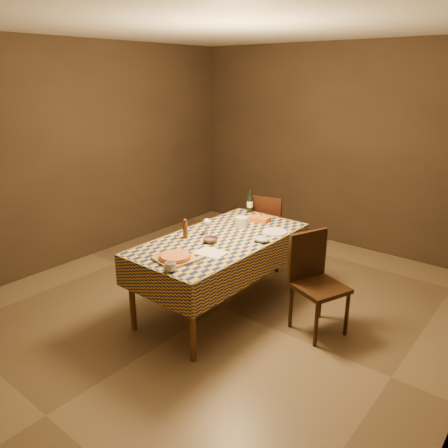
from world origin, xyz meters
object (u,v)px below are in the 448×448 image
object	(u,v)px
dining_table	(221,245)
wine_bottle	(250,204)
bowl	(211,240)
white_plate	(275,232)
chair_right	(315,277)
pizza	(175,257)
chair_far	(267,227)
cutting_board	(175,259)

from	to	relation	value
dining_table	wine_bottle	xyz separation A→B (m)	(-0.28, 0.87, 0.18)
bowl	wine_bottle	distance (m)	1.06
white_plate	chair_right	size ratio (longest dim) A/B	0.27
bowl	wine_bottle	size ratio (longest dim) A/B	0.50
wine_bottle	white_plate	size ratio (longest dim) A/B	1.10
bowl	white_plate	bearing A→B (deg)	61.79
dining_table	wine_bottle	world-z (taller)	wine_bottle
pizza	chair_right	size ratio (longest dim) A/B	0.31
pizza	white_plate	bearing A→B (deg)	75.56
wine_bottle	chair_right	size ratio (longest dim) A/B	0.29
dining_table	chair_far	xyz separation A→B (m)	(-0.21, 1.15, -0.17)
pizza	chair_right	distance (m)	1.30
dining_table	pizza	xyz separation A→B (m)	(0.04, -0.66, 0.11)
pizza	chair_far	size ratio (longest dim) A/B	0.31
pizza	chair_far	world-z (taller)	chair_far
chair_right	white_plate	bearing A→B (deg)	161.17
wine_bottle	chair_right	world-z (taller)	wine_bottle
dining_table	cutting_board	world-z (taller)	cutting_board
chair_far	wine_bottle	bearing A→B (deg)	-102.37
dining_table	chair_far	distance (m)	1.18
pizza	chair_far	distance (m)	1.85
pizza	dining_table	bearing A→B (deg)	93.07
white_plate	bowl	bearing A→B (deg)	-118.21
white_plate	dining_table	bearing A→B (deg)	-125.23
pizza	white_plate	world-z (taller)	pizza
cutting_board	white_plate	distance (m)	1.16
dining_table	white_plate	bearing A→B (deg)	54.77
pizza	bowl	bearing A→B (deg)	94.27
bowl	chair_right	world-z (taller)	chair_right
bowl	wine_bottle	bearing A→B (deg)	105.02
dining_table	white_plate	size ratio (longest dim) A/B	7.40
cutting_board	chair_far	size ratio (longest dim) A/B	0.33
wine_bottle	white_plate	bearing A→B (deg)	-33.94
dining_table	pizza	bearing A→B (deg)	-86.93
dining_table	chair_right	world-z (taller)	chair_right
white_plate	chair_right	world-z (taller)	chair_right
cutting_board	chair_far	world-z (taller)	chair_far
white_plate	chair_right	xyz separation A→B (m)	(0.57, -0.20, -0.25)
wine_bottle	pizza	bearing A→B (deg)	-78.51
cutting_board	chair_right	bearing A→B (deg)	47.19
cutting_board	wine_bottle	distance (m)	1.56
wine_bottle	chair_right	xyz separation A→B (m)	(1.17, -0.60, -0.35)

